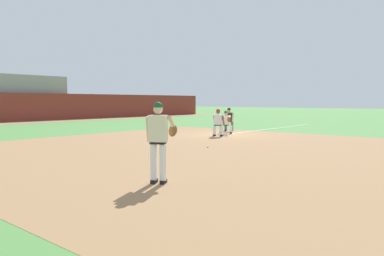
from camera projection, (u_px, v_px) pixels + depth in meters
The scene contains 12 objects.
ground_plane at pixel (224, 135), 20.87m from camera, with size 160.00×160.00×0.00m, color #518942.
infield_dirt_patch at pixel (205, 149), 14.68m from camera, with size 18.00×18.00×0.01m, color #9E754C.
warning_track_strip at pixel (42, 122), 33.67m from camera, with size 48.00×3.20×0.01m, color #9E754C.
foul_line_stripe at pixel (274, 128), 25.39m from camera, with size 11.82×0.10×0.00m, color white.
first_base_bag at pixel (224, 134), 20.87m from camera, with size 0.38×0.38×0.09m, color white.
baseball at pixel (208, 147), 15.04m from camera, with size 0.07×0.07×0.07m, color white.
pitcher at pixel (159, 137), 8.45m from camera, with size 0.83×0.58×1.86m.
first_baseman at pixel (226, 121), 21.36m from camera, with size 0.83×1.01×1.34m.
baserunner at pixel (218, 121), 19.82m from camera, with size 0.56×0.66×1.46m.
umpire at pixel (229, 118), 23.21m from camera, with size 0.61×0.67×1.46m.
outfield_wall at pixel (31, 107), 34.86m from camera, with size 48.00×0.50×2.60m.
stadium_seating_block at pixel (18, 98), 36.38m from camera, with size 8.73×3.35×4.35m.
Camera 1 is at (-17.09, -11.97, 1.88)m, focal length 35.00 mm.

